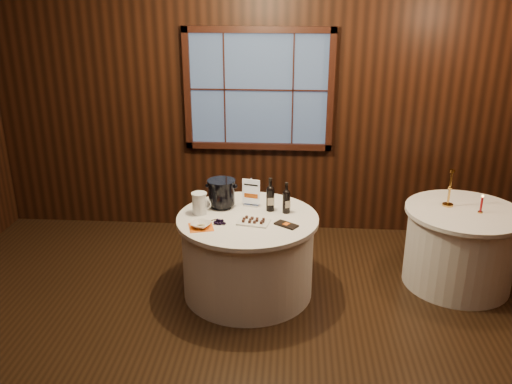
# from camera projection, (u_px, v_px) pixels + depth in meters

# --- Properties ---
(ground) EXTENTS (6.00, 6.00, 0.00)m
(ground) POSITION_uv_depth(u_px,v_px,m) (237.00, 359.00, 4.21)
(ground) COLOR black
(ground) RESTS_ON ground
(back_wall) EXTENTS (6.00, 0.10, 3.00)m
(back_wall) POSITION_uv_depth(u_px,v_px,m) (259.00, 99.00, 5.98)
(back_wall) COLOR black
(back_wall) RESTS_ON ground
(main_table) EXTENTS (1.28, 1.28, 0.77)m
(main_table) POSITION_uv_depth(u_px,v_px,m) (248.00, 255.00, 5.01)
(main_table) COLOR white
(main_table) RESTS_ON ground
(side_table) EXTENTS (1.08, 1.08, 0.77)m
(side_table) POSITION_uv_depth(u_px,v_px,m) (459.00, 247.00, 5.15)
(side_table) COLOR white
(side_table) RESTS_ON ground
(sign_stand) EXTENTS (0.17, 0.11, 0.28)m
(sign_stand) POSITION_uv_depth(u_px,v_px,m) (251.00, 197.00, 5.08)
(sign_stand) COLOR #B1B1B8
(sign_stand) RESTS_ON main_table
(port_bottle_left) EXTENTS (0.08, 0.08, 0.32)m
(port_bottle_left) POSITION_uv_depth(u_px,v_px,m) (270.00, 197.00, 4.96)
(port_bottle_left) COLOR black
(port_bottle_left) RESTS_ON main_table
(port_bottle_right) EXTENTS (0.07, 0.08, 0.29)m
(port_bottle_right) POSITION_uv_depth(u_px,v_px,m) (286.00, 200.00, 4.91)
(port_bottle_right) COLOR black
(port_bottle_right) RESTS_ON main_table
(ice_bucket) EXTENTS (0.26, 0.26, 0.27)m
(ice_bucket) POSITION_uv_depth(u_px,v_px,m) (222.00, 193.00, 5.04)
(ice_bucket) COLOR black
(ice_bucket) RESTS_ON main_table
(chocolate_plate) EXTENTS (0.30, 0.23, 0.04)m
(chocolate_plate) POSITION_uv_depth(u_px,v_px,m) (254.00, 221.00, 4.74)
(chocolate_plate) COLOR white
(chocolate_plate) RESTS_ON main_table
(chocolate_box) EXTENTS (0.22, 0.20, 0.02)m
(chocolate_box) POSITION_uv_depth(u_px,v_px,m) (286.00, 225.00, 4.69)
(chocolate_box) COLOR black
(chocolate_box) RESTS_ON main_table
(grape_bunch) EXTENTS (0.18, 0.10, 0.04)m
(grape_bunch) POSITION_uv_depth(u_px,v_px,m) (220.00, 221.00, 4.73)
(grape_bunch) COLOR black
(grape_bunch) RESTS_ON main_table
(glass_pitcher) EXTENTS (0.19, 0.14, 0.20)m
(glass_pitcher) POSITION_uv_depth(u_px,v_px,m) (200.00, 203.00, 4.90)
(glass_pitcher) COLOR white
(glass_pitcher) RESTS_ON main_table
(orange_napkin) EXTENTS (0.25, 0.25, 0.00)m
(orange_napkin) POSITION_uv_depth(u_px,v_px,m) (201.00, 227.00, 4.66)
(orange_napkin) COLOR orange
(orange_napkin) RESTS_ON main_table
(cracker_bowl) EXTENTS (0.20, 0.20, 0.04)m
(cracker_bowl) POSITION_uv_depth(u_px,v_px,m) (201.00, 225.00, 4.65)
(cracker_bowl) COLOR white
(cracker_bowl) RESTS_ON orange_napkin
(brass_candlestick) EXTENTS (0.10, 0.10, 0.36)m
(brass_candlestick) POSITION_uv_depth(u_px,v_px,m) (449.00, 193.00, 5.07)
(brass_candlestick) COLOR #C18D3C
(brass_candlestick) RESTS_ON side_table
(red_candle) EXTENTS (0.05, 0.05, 0.17)m
(red_candle) POSITION_uv_depth(u_px,v_px,m) (481.00, 206.00, 4.93)
(red_candle) COLOR #C18D3C
(red_candle) RESTS_ON side_table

